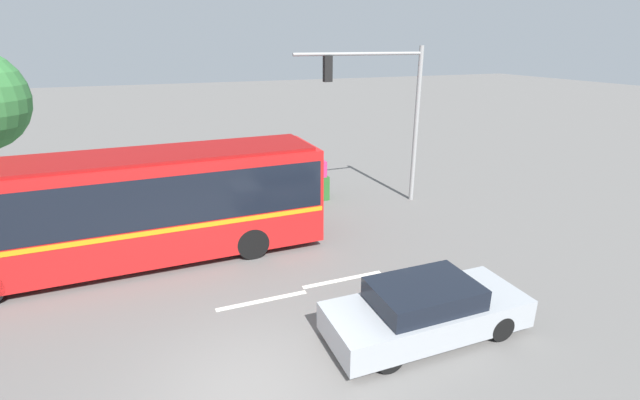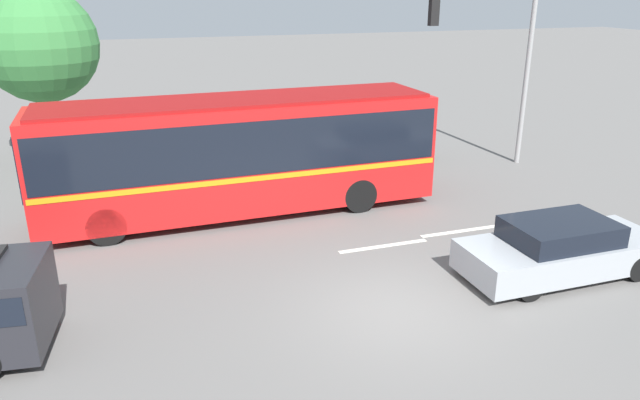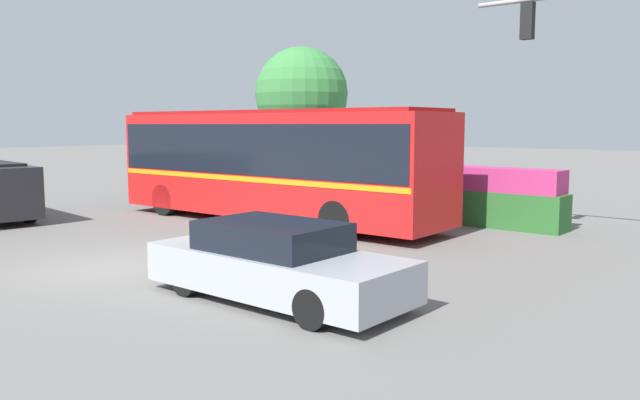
% 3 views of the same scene
% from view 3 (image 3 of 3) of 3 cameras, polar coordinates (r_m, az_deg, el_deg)
% --- Properties ---
extents(ground_plane, '(140.00, 140.00, 0.00)m').
position_cam_3_polar(ground_plane, '(13.89, -17.63, -5.74)').
color(ground_plane, slate).
extents(city_bus, '(11.14, 2.76, 3.33)m').
position_cam_3_polar(city_bus, '(19.23, -4.13, 3.63)').
color(city_bus, red).
rests_on(city_bus, ground).
extents(sedan_foreground, '(4.67, 1.83, 1.31)m').
position_cam_3_polar(sedan_foreground, '(10.77, -3.90, -5.61)').
color(sedan_foreground, '#9EA3A8').
rests_on(sedan_foreground, ground).
extents(traffic_light_pole, '(5.26, 0.24, 6.23)m').
position_cam_3_polar(traffic_light_pole, '(16.18, 26.47, 10.42)').
color(traffic_light_pole, gray).
rests_on(traffic_light_pole, ground).
extents(flowering_hedge, '(10.98, 1.01, 1.69)m').
position_cam_3_polar(flowering_hedge, '(20.77, 6.49, 0.90)').
color(flowering_hedge, '#286028').
rests_on(flowering_hedge, ground).
extents(street_tree_left, '(4.08, 4.08, 6.30)m').
position_cam_3_polar(street_tree_left, '(28.63, -1.63, 9.36)').
color(street_tree_left, brown).
rests_on(street_tree_left, ground).
extents(lane_stripe_near, '(2.40, 0.16, 0.01)m').
position_cam_3_polar(lane_stripe_near, '(13.54, 2.34, -5.72)').
color(lane_stripe_near, silver).
rests_on(lane_stripe_near, ground).
extents(lane_stripe_mid, '(2.40, 0.16, 0.01)m').
position_cam_3_polar(lane_stripe_mid, '(14.92, -5.57, -4.58)').
color(lane_stripe_mid, silver).
rests_on(lane_stripe_mid, ground).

